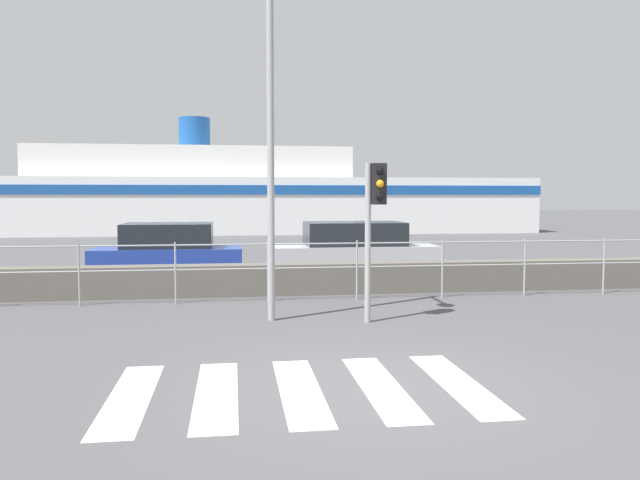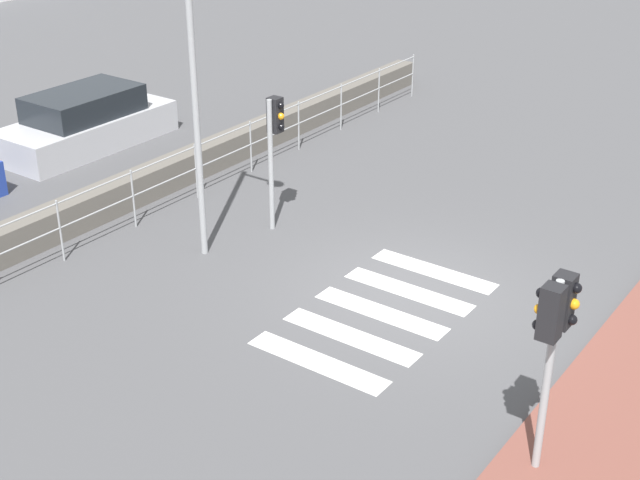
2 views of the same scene
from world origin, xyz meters
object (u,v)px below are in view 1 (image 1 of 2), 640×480
streetlamp (271,93)px  parked_car_silver (354,251)px  ferry_boat (247,197)px  parked_car_blue (169,254)px  traffic_light_far (375,206)px

streetlamp → parked_car_silver: (2.66, 6.51, -3.20)m
ferry_boat → parked_car_blue: (-2.52, -20.51, -1.47)m
traffic_light_far → parked_car_silver: bearing=81.8°
parked_car_blue → parked_car_silver: 4.99m
ferry_boat → streetlamp: bearing=-90.4°
traffic_light_far → parked_car_silver: size_ratio=0.60×
streetlamp → ferry_boat: size_ratio=0.19×
streetlamp → ferry_boat: 27.07m
parked_car_blue → ferry_boat: bearing=83.0°
traffic_light_far → streetlamp: 2.51m
ferry_boat → parked_car_blue: bearing=-97.0°
streetlamp → traffic_light_far: bearing=-5.2°
traffic_light_far → parked_car_blue: size_ratio=0.69×
parked_car_silver → parked_car_blue: bearing=180.0°
streetlamp → parked_car_silver: size_ratio=1.38×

